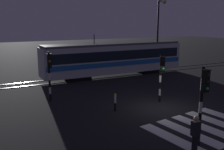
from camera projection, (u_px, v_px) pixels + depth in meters
ground_plane at (162, 108)px, 16.60m from camera, size 120.00×120.00×0.00m
rail_near at (97, 78)px, 25.18m from camera, size 80.00×0.12×0.03m
rail_far at (92, 76)px, 26.43m from camera, size 80.00×0.12×0.03m
crosswalk_zebra at (204, 127)px, 13.62m from camera, size 5.79×4.48×0.02m
traffic_light_median_centre at (161, 71)px, 17.43m from camera, size 0.36×0.42×3.21m
traffic_light_kerb_mid_left at (203, 95)px, 11.13m from camera, size 0.36×0.42×3.53m
traffic_light_corner_far_left at (49, 69)px, 17.68m from camera, size 0.36×0.42×3.38m
street_lamp_trackside_right at (159, 28)px, 26.89m from camera, size 0.44×1.21×7.47m
tram at (115, 58)px, 26.46m from camera, size 14.82×2.58×4.15m
pedestrian_waiting_at_kerb at (195, 135)px, 10.61m from camera, size 0.36×0.24×1.71m
bollard_island_edge at (115, 102)px, 16.02m from camera, size 0.12×0.12×1.11m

